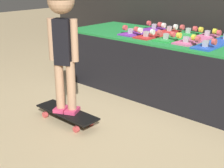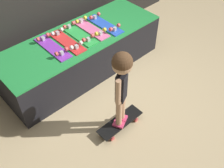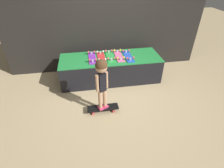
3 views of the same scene
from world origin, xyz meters
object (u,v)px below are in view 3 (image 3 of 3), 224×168
Objects in this scene: child at (102,76)px; skateboard_purple_on_rack at (92,57)px; skateboard_green_on_rack at (110,56)px; skateboard_pink_on_rack at (119,56)px; skateboard_on_floor at (103,108)px; skateboard_red_on_rack at (101,57)px; skateboard_blue_on_rack at (128,56)px.

skateboard_purple_on_rack is at bearing 69.20° from child.
skateboard_green_on_rack is 0.21m from skateboard_pink_on_rack.
skateboard_green_on_rack is 1.33m from skateboard_on_floor.
skateboard_green_on_rack is 1.23m from child.
skateboard_red_on_rack is at bearing 58.72° from child.
skateboard_purple_on_rack and skateboard_green_on_rack have the same top height.
skateboard_blue_on_rack is (0.42, -0.06, 0.00)m from skateboard_green_on_rack.
skateboard_blue_on_rack is at bearing 30.51° from child.
skateboard_on_floor is (-0.12, -1.14, -0.54)m from skateboard_red_on_rack.
skateboard_blue_on_rack is 1.44m from skateboard_on_floor.
skateboard_blue_on_rack is at bearing -3.74° from skateboard_purple_on_rack.
skateboard_purple_on_rack is 0.63m from skateboard_pink_on_rack.
skateboard_purple_on_rack is 1.18m from child.
skateboard_green_on_rack is at bearing 48.85° from child.
child is at bearing -115.05° from skateboard_pink_on_rack.
child reaches higher than skateboard_purple_on_rack.
skateboard_green_on_rack reaches higher than skateboard_on_floor.
skateboard_purple_on_rack and skateboard_red_on_rack have the same top height.
skateboard_purple_on_rack is 1.00× the size of skateboard_pink_on_rack.
skateboard_on_floor is 0.59× the size of child.
skateboard_red_on_rack is at bearing -177.37° from skateboard_pink_on_rack.
skateboard_on_floor is (-0.33, -1.16, -0.54)m from skateboard_green_on_rack.
skateboard_purple_on_rack is 0.61× the size of child.
skateboard_blue_on_rack is 1.04× the size of skateboard_on_floor.
skateboard_on_floor is at bearing -124.23° from skateboard_blue_on_rack.
skateboard_red_on_rack is 0.63m from skateboard_blue_on_rack.
skateboard_purple_on_rack is at bearing -179.78° from skateboard_green_on_rack.
skateboard_pink_on_rack is at bearing -1.02° from skateboard_green_on_rack.
skateboard_green_on_rack and skateboard_pink_on_rack have the same top height.
skateboard_pink_on_rack is 0.22m from skateboard_blue_on_rack.
skateboard_pink_on_rack is at bearing 2.63° from skateboard_red_on_rack.
skateboard_green_on_rack is at bearing 0.22° from skateboard_purple_on_rack.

